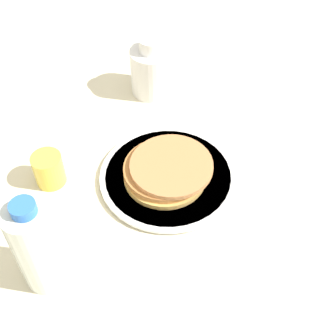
% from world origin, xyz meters
% --- Properties ---
extents(ground_plane, '(4.00, 4.00, 0.00)m').
position_xyz_m(ground_plane, '(0.00, 0.00, 0.00)').
color(ground_plane, beige).
extents(plate, '(0.28, 0.28, 0.01)m').
position_xyz_m(plate, '(-0.01, -0.02, 0.01)').
color(plate, white).
rests_on(plate, ground_plane).
extents(pancake_stack, '(0.18, 0.18, 0.03)m').
position_xyz_m(pancake_stack, '(-0.01, -0.03, 0.03)').
color(pancake_stack, tan).
rests_on(pancake_stack, plate).
extents(juice_glass, '(0.06, 0.06, 0.07)m').
position_xyz_m(juice_glass, '(-0.24, -0.06, 0.03)').
color(juice_glass, yellow).
rests_on(juice_glass, ground_plane).
extents(cream_jug, '(0.10, 0.10, 0.15)m').
position_xyz_m(cream_jug, '(-0.08, 0.25, 0.06)').
color(cream_jug, white).
rests_on(cream_jug, ground_plane).
extents(water_bottle_near, '(0.08, 0.08, 0.20)m').
position_xyz_m(water_bottle_near, '(-0.19, -0.27, 0.10)').
color(water_bottle_near, silver).
rests_on(water_bottle_near, ground_plane).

